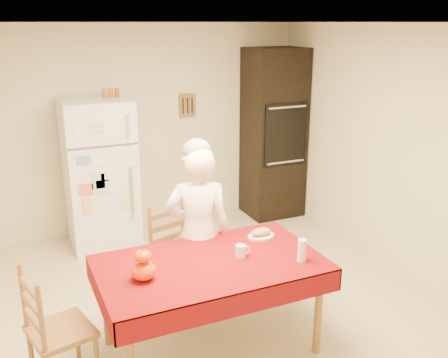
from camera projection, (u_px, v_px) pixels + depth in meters
floor at (219, 309)px, 4.55m from camera, size 4.50×4.50×0.00m
room_shell at (218, 135)px, 4.06m from camera, size 4.02×4.52×2.51m
refrigerator at (100, 174)px, 5.68m from camera, size 0.75×0.74×1.70m
oven_cabinet at (274, 134)px, 6.53m from camera, size 0.70×0.62×2.20m
dining_table at (210, 270)px, 3.81m from camera, size 1.70×1.00×0.76m
chair_far at (174, 251)px, 4.54m from camera, size 0.52×0.50×0.95m
chair_left at (51, 327)px, 3.41m from camera, size 0.49×0.50×0.95m
seated_woman at (198, 234)px, 4.26m from camera, size 0.65×0.53×1.55m
coffee_mug at (241, 251)px, 3.85m from camera, size 0.08×0.08×0.10m
pumpkin_lower at (144, 271)px, 3.51m from camera, size 0.18×0.18×0.13m
pumpkin_upper at (143, 256)px, 3.48m from camera, size 0.12×0.12×0.09m
wine_glass at (302, 250)px, 3.78m from camera, size 0.07×0.07×0.18m
bread_plate at (261, 236)px, 4.22m from camera, size 0.24×0.24×0.02m
bread_loaf at (261, 232)px, 4.21m from camera, size 0.18×0.10×0.06m
spice_jar_left at (104, 93)px, 5.50m from camera, size 0.05×0.05×0.10m
spice_jar_mid at (111, 93)px, 5.52m from camera, size 0.05×0.05×0.10m
spice_jar_right at (117, 93)px, 5.55m from camera, size 0.05×0.05×0.10m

